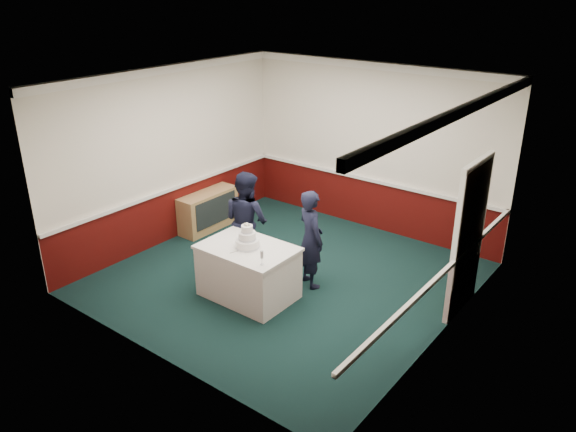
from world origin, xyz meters
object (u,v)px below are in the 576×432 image
Objects in this scene: person_woman at (311,239)px; champagne_flute at (262,255)px; cake_table at (248,271)px; wedding_cake at (247,240)px; sideboard at (208,210)px; person_man at (246,220)px; cake_knife at (236,251)px.

champagne_flute is at bearing 117.20° from person_woman.
person_woman is (0.51, 0.82, 0.35)m from cake_table.
wedding_cake is (-0.00, 0.00, 0.50)m from cake_table.
champagne_flute is (2.67, -1.66, 0.58)m from sideboard.
person_woman is (0.01, 1.10, -0.18)m from champagne_flute.
person_man is at bearing 132.25° from cake_table.
sideboard is at bearing -17.55° from person_man.
person_woman reaches higher than champagne_flute.
cake_knife is 0.14× the size of person_man.
person_woman is (0.54, 1.02, -0.04)m from cake_knife.
wedding_cake is at bearing 97.72° from cake_knife.
person_man is 1.06× the size of person_woman.
person_man is (-0.59, 0.89, 0.00)m from cake_knife.
cake_knife is 1.16m from person_woman.
cake_knife is at bearing -98.53° from wedding_cake.
champagne_flute is (0.50, -0.28, 0.53)m from cake_table.
person_man is (-1.12, 0.97, -0.13)m from champagne_flute.
champagne_flute is 1.12m from person_woman.
person_man reaches higher than sideboard.
cake_table is at bearing -32.35° from sideboard.
person_man is (1.55, -0.69, 0.44)m from sideboard.
sideboard is 5.45× the size of cake_knife.
wedding_cake is at bearing 90.00° from cake_table.
cake_table is 0.44m from cake_knife.
sideboard is 0.80× the size of person_woman.
person_man reaches higher than wedding_cake.
person_woman reaches higher than cake_table.
person_man is at bearing -23.99° from sideboard.
cake_knife reaches higher than cake_table.
sideboard is at bearing 147.65° from cake_table.
cake_knife is (2.14, -1.58, 0.44)m from sideboard.
champagne_flute is at bearing 145.73° from person_man.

